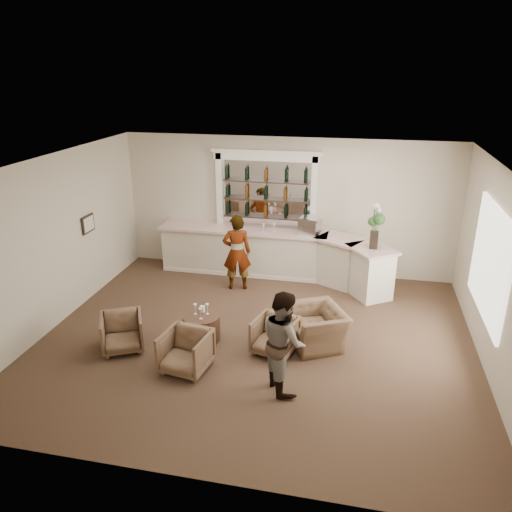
{
  "coord_description": "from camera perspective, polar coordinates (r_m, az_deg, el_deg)",
  "views": [
    {
      "loc": [
        1.73,
        -8.05,
        4.86
      ],
      "look_at": [
        -0.2,
        0.9,
        1.33
      ],
      "focal_mm": 35.0,
      "sensor_mm": 36.0,
      "label": 1
    }
  ],
  "objects": [
    {
      "name": "espresso_machine",
      "position": [
        11.7,
        6.16,
        3.46
      ],
      "size": [
        0.54,
        0.49,
        0.4
      ],
      "primitive_type": "cube",
      "rotation": [
        0.0,
        0.0,
        -0.29
      ],
      "color": "silver",
      "rests_on": "bar_counter"
    },
    {
      "name": "wine_glass_bar_left",
      "position": [
        11.84,
        2.08,
        3.3
      ],
      "size": [
        0.07,
        0.07,
        0.21
      ],
      "primitive_type": null,
      "color": "white",
      "rests_on": "bar_counter"
    },
    {
      "name": "armchair_left",
      "position": [
        9.41,
        -15.06,
        -8.43
      ],
      "size": [
        0.98,
        0.99,
        0.68
      ],
      "primitive_type": "imported",
      "rotation": [
        0.0,
        0.0,
        0.47
      ],
      "color": "brown",
      "rests_on": "ground"
    },
    {
      "name": "bar_counter",
      "position": [
        12.0,
        2.29,
        0.15
      ],
      "size": [
        5.72,
        1.8,
        1.14
      ],
      "color": "white",
      "rests_on": "ground"
    },
    {
      "name": "back_bar_alcove",
      "position": [
        12.01,
        1.14,
        7.47
      ],
      "size": [
        2.64,
        0.25,
        3.0
      ],
      "color": "white",
      "rests_on": "ground"
    },
    {
      "name": "armchair_right",
      "position": [
        9.01,
        2.18,
        -9.09
      ],
      "size": [
        0.87,
        0.89,
        0.66
      ],
      "primitive_type": "imported",
      "rotation": [
        0.0,
        0.0,
        -0.26
      ],
      "color": "brown",
      "rests_on": "ground"
    },
    {
      "name": "sommelier",
      "position": [
        11.27,
        -2.21,
        0.41
      ],
      "size": [
        0.73,
        0.58,
        1.76
      ],
      "primitive_type": "imported",
      "rotation": [
        0.0,
        0.0,
        3.42
      ],
      "color": "gray",
      "rests_on": "ground"
    },
    {
      "name": "flower_vase",
      "position": [
        10.9,
        13.48,
        3.68
      ],
      "size": [
        0.27,
        0.27,
        1.01
      ],
      "color": "black",
      "rests_on": "bar_counter"
    },
    {
      "name": "armchair_center",
      "position": [
        8.6,
        -8.03,
        -10.75
      ],
      "size": [
        0.86,
        0.88,
        0.71
      ],
      "primitive_type": "imported",
      "rotation": [
        0.0,
        0.0,
        -0.15
      ],
      "color": "brown",
      "rests_on": "ground"
    },
    {
      "name": "wine_glass_tbl_b",
      "position": [
        9.36,
        -5.59,
        -6.05
      ],
      "size": [
        0.07,
        0.07,
        0.21
      ],
      "primitive_type": null,
      "color": "white",
      "rests_on": "cocktail_table"
    },
    {
      "name": "armchair_far",
      "position": [
        9.32,
        6.91,
        -8.06
      ],
      "size": [
        1.34,
        1.39,
        0.69
      ],
      "primitive_type": "imported",
      "rotation": [
        0.0,
        0.0,
        -1.06
      ],
      "color": "brown",
      "rests_on": "ground"
    },
    {
      "name": "room_shell",
      "position": [
        9.25,
        1.97,
        5.27
      ],
      "size": [
        8.04,
        7.02,
        3.32
      ],
      "color": "beige",
      "rests_on": "ground"
    },
    {
      "name": "guest",
      "position": [
        7.87,
        3.16,
        -9.7
      ],
      "size": [
        0.95,
        1.02,
        1.67
      ],
      "primitive_type": "imported",
      "rotation": [
        0.0,
        0.0,
        2.09
      ],
      "color": "gray",
      "rests_on": "ground"
    },
    {
      "name": "ground",
      "position": [
        9.56,
        0.05,
        -9.45
      ],
      "size": [
        8.0,
        8.0,
        0.0
      ],
      "primitive_type": "plane",
      "color": "brown",
      "rests_on": "ground"
    },
    {
      "name": "cocktail_table",
      "position": [
        9.49,
        -6.24,
        -8.11
      ],
      "size": [
        0.7,
        0.7,
        0.5
      ],
      "primitive_type": "cylinder",
      "color": "#513023",
      "rests_on": "ground"
    },
    {
      "name": "wine_glass_tbl_c",
      "position": [
        9.2,
        -6.34,
        -6.59
      ],
      "size": [
        0.07,
        0.07,
        0.21
      ],
      "primitive_type": null,
      "color": "white",
      "rests_on": "cocktail_table"
    },
    {
      "name": "wine_glass_bar_right",
      "position": [
        11.8,
        0.85,
        3.25
      ],
      "size": [
        0.07,
        0.07,
        0.21
      ],
      "primitive_type": null,
      "color": "white",
      "rests_on": "bar_counter"
    },
    {
      "name": "napkin_holder",
      "position": [
        9.47,
        -6.16,
        -6.05
      ],
      "size": [
        0.08,
        0.08,
        0.12
      ],
      "primitive_type": "cube",
      "color": "white",
      "rests_on": "cocktail_table"
    },
    {
      "name": "wine_glass_tbl_a",
      "position": [
        9.39,
        -6.97,
        -6.04
      ],
      "size": [
        0.07,
        0.07,
        0.21
      ],
      "primitive_type": null,
      "color": "white",
      "rests_on": "cocktail_table"
    }
  ]
}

